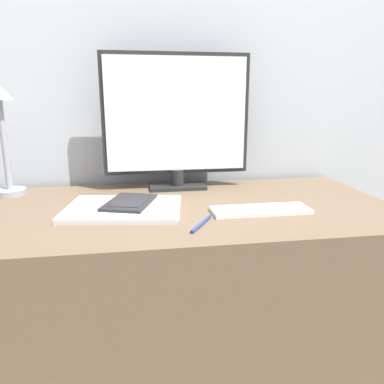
{
  "coord_description": "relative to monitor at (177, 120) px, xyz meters",
  "views": [
    {
      "loc": [
        -0.15,
        -0.92,
        1.08
      ],
      "look_at": [
        0.03,
        0.12,
        0.81
      ],
      "focal_mm": 35.0,
      "sensor_mm": 36.0,
      "label": 1
    }
  ],
  "objects": [
    {
      "name": "laptop",
      "position": [
        -0.19,
        -0.27,
        -0.24
      ],
      "size": [
        0.37,
        0.3,
        0.02
      ],
      "color": "silver",
      "rests_on": "desk"
    },
    {
      "name": "wall_back",
      "position": [
        -0.02,
        0.15,
        0.2
      ],
      "size": [
        3.6,
        0.05,
        2.4
      ],
      "color": "#B2BCC6",
      "rests_on": "ground_plane"
    },
    {
      "name": "keyboard",
      "position": [
        0.2,
        -0.34,
        -0.24
      ],
      "size": [
        0.29,
        0.1,
        0.01
      ],
      "color": "silver",
      "rests_on": "desk"
    },
    {
      "name": "pen",
      "position": [
        0.01,
        -0.43,
        -0.25
      ],
      "size": [
        0.08,
        0.12,
        0.01
      ],
      "color": "navy",
      "rests_on": "desk"
    },
    {
      "name": "monitor",
      "position": [
        0.0,
        0.0,
        0.0
      ],
      "size": [
        0.53,
        0.11,
        0.48
      ],
      "color": "#262626",
      "rests_on": "desk"
    },
    {
      "name": "desk",
      "position": [
        -0.02,
        -0.24,
        -0.63
      ],
      "size": [
        1.33,
        0.67,
        0.75
      ],
      "color": "brown",
      "rests_on": "ground_plane"
    },
    {
      "name": "desk_lamp",
      "position": [
        -0.58,
        -0.01,
        -0.02
      ],
      "size": [
        0.1,
        0.1,
        0.37
      ],
      "color": "#999EA8",
      "rests_on": "desk"
    },
    {
      "name": "ereader",
      "position": [
        -0.18,
        -0.25,
        -0.23
      ],
      "size": [
        0.18,
        0.22,
        0.01
      ],
      "color": "black",
      "rests_on": "laptop"
    }
  ]
}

